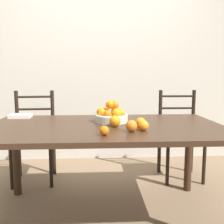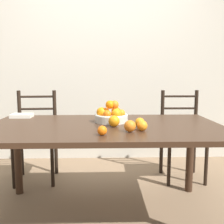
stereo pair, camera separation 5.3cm
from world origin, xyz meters
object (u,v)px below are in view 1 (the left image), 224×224
fruit_bowl (111,115)px  orange_loose_2 (131,126)px  orange_loose_3 (143,126)px  book_stack (20,116)px  orange_loose_0 (141,122)px  chair_left (34,137)px  orange_loose_1 (104,131)px  orange_loose_4 (115,121)px  chair_right (180,135)px

fruit_bowl → orange_loose_2: fruit_bowl is taller
orange_loose_3 → book_stack: bearing=148.8°
orange_loose_0 → orange_loose_3: 0.12m
chair_left → orange_loose_1: bearing=-62.1°
orange_loose_1 → orange_loose_4: size_ratio=0.74×
orange_loose_0 → orange_loose_1: (-0.27, -0.25, -0.00)m
orange_loose_0 → book_stack: bearing=154.2°
chair_right → book_stack: bearing=-166.1°
chair_left → book_stack: chair_left is taller
chair_left → chair_right: (1.57, 0.00, 0.00)m
fruit_bowl → orange_loose_0: size_ratio=3.78×
orange_loose_4 → chair_right: 1.19m
orange_loose_2 → fruit_bowl: bearing=107.2°
book_stack → chair_left: bearing=88.3°
orange_loose_3 → chair_left: 1.44m
chair_right → book_stack: chair_right is taller
orange_loose_0 → orange_loose_4: bearing=172.2°
orange_loose_1 → orange_loose_3: bearing=24.9°
chair_left → orange_loose_0: bearing=-46.3°
book_stack → orange_loose_2: bearing=-34.8°
orange_loose_3 → orange_loose_2: bearing=-161.2°
orange_loose_0 → chair_right: chair_right is taller
fruit_bowl → orange_loose_1: (-0.07, -0.47, -0.03)m
orange_loose_1 → fruit_bowl: bearing=81.6°
orange_loose_2 → orange_loose_0: bearing=60.3°
orange_loose_1 → orange_loose_2: 0.21m
orange_loose_0 → chair_right: (0.58, 0.88, -0.30)m
orange_loose_0 → orange_loose_2: orange_loose_2 is taller
orange_loose_2 → book_stack: size_ratio=0.43×
orange_loose_2 → orange_loose_4: bearing=119.5°
orange_loose_2 → orange_loose_3: bearing=18.8°
orange_loose_0 → orange_loose_4: 0.19m
orange_loose_2 → chair_left: bearing=131.1°
orange_loose_4 → orange_loose_2: bearing=-60.5°
fruit_bowl → chair_right: chair_right is taller
orange_loose_2 → chair_right: chair_right is taller
orange_loose_1 → chair_right: chair_right is taller
fruit_bowl → orange_loose_4: (0.02, -0.20, -0.02)m
orange_loose_0 → orange_loose_2: 0.17m
orange_loose_1 → chair_right: size_ratio=0.06×
orange_loose_0 → book_stack: orange_loose_0 is taller
orange_loose_4 → book_stack: 0.93m
orange_loose_3 → book_stack: size_ratio=0.39×
fruit_bowl → orange_loose_0: (0.20, -0.22, -0.02)m
orange_loose_0 → orange_loose_1: orange_loose_0 is taller
chair_left → chair_right: same height
orange_loose_2 → orange_loose_4: 0.20m
orange_loose_3 → chair_right: size_ratio=0.08×
orange_loose_1 → book_stack: size_ratio=0.34×
orange_loose_0 → chair_right: size_ratio=0.07×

